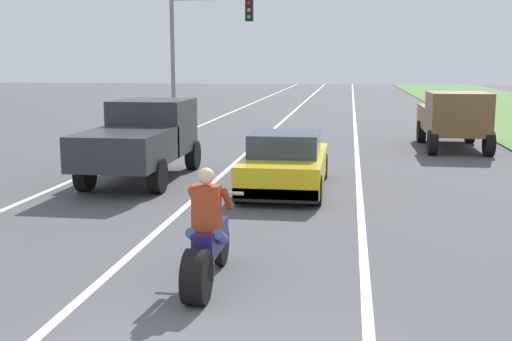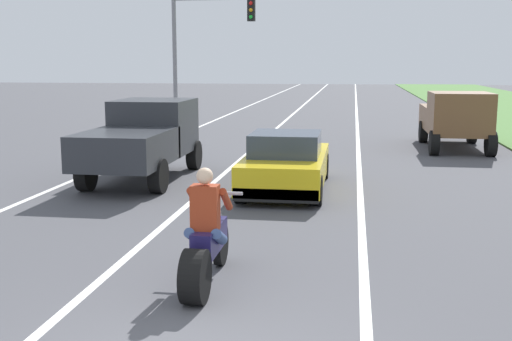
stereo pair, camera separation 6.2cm
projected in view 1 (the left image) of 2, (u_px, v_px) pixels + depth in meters
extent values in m
cube|color=white|center=(179.00, 135.00, 26.26)|extent=(0.14, 120.00, 0.01)
cube|color=white|center=(356.00, 138.00, 25.23)|extent=(0.14, 120.00, 0.01)
cube|color=white|center=(266.00, 136.00, 25.75)|extent=(0.14, 120.00, 0.01)
cylinder|color=black|center=(197.00, 277.00, 7.92)|extent=(0.28, 0.69, 0.69)
cylinder|color=black|center=(221.00, 244.00, 9.44)|extent=(0.12, 0.63, 0.63)
cube|color=#1E194C|center=(211.00, 238.00, 8.68)|extent=(0.28, 1.10, 0.36)
cylinder|color=#B2B2B7|center=(220.00, 222.00, 9.30)|extent=(0.08, 0.36, 0.73)
cylinder|color=#A5A5AA|center=(220.00, 193.00, 9.21)|extent=(0.70, 0.05, 0.05)
cube|color=#993319|center=(207.00, 208.00, 8.38)|extent=(0.36, 0.24, 0.60)
sphere|color=beige|center=(206.00, 176.00, 8.31)|extent=(0.22, 0.22, 0.22)
cylinder|color=#384C7A|center=(194.00, 236.00, 8.50)|extent=(0.14, 0.47, 0.32)
cylinder|color=#993319|center=(196.00, 198.00, 8.70)|extent=(0.10, 0.51, 0.40)
cylinder|color=#384C7A|center=(221.00, 237.00, 8.45)|extent=(0.14, 0.47, 0.32)
cylinder|color=#993319|center=(227.00, 199.00, 8.63)|extent=(0.10, 0.51, 0.40)
cube|color=yellow|center=(286.00, 167.00, 15.00)|extent=(1.80, 4.30, 0.64)
cube|color=#333D4C|center=(285.00, 144.00, 14.71)|extent=(1.56, 1.70, 0.52)
cube|color=black|center=(276.00, 195.00, 13.05)|extent=(1.76, 0.20, 0.28)
cylinder|color=black|center=(261.00, 164.00, 16.71)|extent=(0.24, 0.64, 0.64)
cylinder|color=black|center=(323.00, 166.00, 16.49)|extent=(0.24, 0.64, 0.64)
cylinder|color=black|center=(241.00, 188.00, 13.59)|extent=(0.24, 0.64, 0.64)
cylinder|color=black|center=(316.00, 190.00, 13.37)|extent=(0.24, 0.64, 0.64)
cube|color=#2D3035|center=(153.00, 126.00, 17.03)|extent=(1.90, 2.10, 1.40)
cube|color=#333D4C|center=(157.00, 111.00, 17.30)|extent=(1.67, 0.29, 0.57)
cube|color=#2D3035|center=(125.00, 148.00, 14.88)|extent=(1.90, 2.70, 0.80)
cylinder|color=black|center=(133.00, 154.00, 18.08)|extent=(0.28, 0.80, 0.80)
cylinder|color=black|center=(193.00, 155.00, 17.83)|extent=(0.28, 0.80, 0.80)
cylinder|color=black|center=(85.00, 174.00, 14.81)|extent=(0.28, 0.80, 0.80)
cylinder|color=black|center=(158.00, 176.00, 14.56)|extent=(0.28, 0.80, 0.80)
cube|color=brown|center=(458.00, 114.00, 21.01)|extent=(1.90, 2.10, 1.40)
cube|color=#333D4C|center=(460.00, 103.00, 20.61)|extent=(1.67, 0.29, 0.57)
cube|color=brown|center=(447.00, 117.00, 23.26)|extent=(1.90, 2.70, 0.80)
cylinder|color=black|center=(489.00, 144.00, 20.26)|extent=(0.28, 0.80, 0.80)
cylinder|color=black|center=(433.00, 143.00, 20.50)|extent=(0.28, 0.80, 0.80)
cylinder|color=black|center=(470.00, 132.00, 23.52)|extent=(0.28, 0.80, 0.80)
cylinder|color=black|center=(421.00, 132.00, 23.77)|extent=(0.28, 0.80, 0.80)
cylinder|color=gray|center=(173.00, 61.00, 27.71)|extent=(0.18, 0.18, 6.00)
cube|color=black|center=(249.00, 10.00, 26.87)|extent=(0.32, 0.24, 0.90)
sphere|color=red|center=(249.00, 3.00, 26.69)|extent=(0.16, 0.16, 0.16)
sphere|color=orange|center=(249.00, 10.00, 26.74)|extent=(0.16, 0.16, 0.16)
sphere|color=green|center=(249.00, 17.00, 26.78)|extent=(0.16, 0.16, 0.16)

